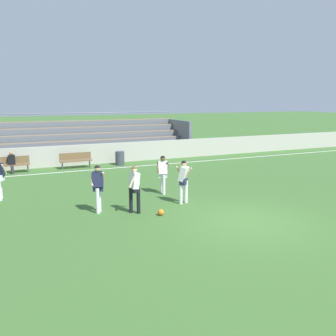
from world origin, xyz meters
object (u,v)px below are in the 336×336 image
trash_bin (120,158)px  player_white_wide_right (134,185)px  player_white_pressing_high (184,178)px  spectator_seated (12,161)px  bench_near_wall_gap (12,163)px  bench_near_bin (76,159)px  player_dark_wide_left (98,184)px  player_white_on_ball (163,171)px  bleacher_stand (66,140)px  soccer_ball (161,212)px

trash_bin → player_white_wide_right: bearing=-103.1°
player_white_wide_right → player_white_pressing_high: bearing=10.2°
spectator_seated → bench_near_wall_gap: bearing=90.0°
bench_near_bin → spectator_seated: 3.41m
trash_bin → player_dark_wide_left: 9.28m
player_white_on_ball → player_dark_wide_left: 3.42m
player_white_wide_right → player_white_on_ball: bearing=46.3°
trash_bin → player_dark_wide_left: player_dark_wide_left is taller
spectator_seated → bench_near_bin: bearing=2.0°
bleacher_stand → bench_near_bin: 3.74m
player_white_pressing_high → player_white_on_ball: size_ratio=1.03×
trash_bin → bench_near_wall_gap: bearing=179.7°
bleacher_stand → player_white_wide_right: (0.44, -12.94, -0.27)m
trash_bin → player_white_pressing_high: bearing=-90.3°
bleacher_stand → bench_near_wall_gap: bearing=-133.2°
player_dark_wide_left → player_white_on_ball: bearing=25.1°
player_white_pressing_high → bench_near_bin: bearing=106.2°
trash_bin → player_white_on_ball: bearing=-91.7°
player_white_pressing_high → player_dark_wide_left: 3.26m
spectator_seated → player_white_wide_right: bearing=-67.0°
bleacher_stand → spectator_seated: bearing=-132.3°
bench_near_wall_gap → trash_bin: bearing=-0.3°
bench_near_bin → trash_bin: size_ratio=2.16×
bench_near_bin → bench_near_wall_gap: bearing=180.0°
spectator_seated → soccer_ball: size_ratio=5.50×
bench_near_wall_gap → spectator_seated: size_ratio=1.49×
spectator_seated → trash_bin: bearing=0.8°
trash_bin → player_white_wide_right: size_ratio=0.49×
player_white_wide_right → player_white_on_ball: player_white_wide_right is taller
bleacher_stand → bench_near_bin: bearing=-90.7°
bench_near_wall_gap → trash_bin: (6.03, -0.03, -0.13)m
player_white_on_ball → soccer_ball: 3.03m
player_white_wide_right → player_white_on_ball: size_ratio=1.04×
player_white_wide_right → player_white_pressing_high: player_white_wide_right is taller
bench_near_bin → spectator_seated: spectator_seated is taller
bench_near_wall_gap → bleacher_stand: bearing=46.8°
player_white_wide_right → player_dark_wide_left: (-1.15, 0.58, 0.01)m
bench_near_bin → soccer_ball: size_ratio=8.18×
trash_bin → bleacher_stand: bearing=124.9°
trash_bin → player_white_wide_right: (-2.15, -9.24, 0.59)m
bench_near_bin → soccer_ball: bench_near_bin is taller
player_white_wide_right → soccer_ball: bearing=-39.7°
bench_near_bin → player_white_on_ball: 7.64m
spectator_seated → soccer_ball: spectator_seated is taller
bleacher_stand → bench_near_wall_gap: (-3.44, -3.67, -0.73)m
player_white_pressing_high → trash_bin: bearing=89.7°
trash_bin → soccer_ball: size_ratio=3.79×
soccer_ball → player_white_on_ball: bearing=65.7°
player_dark_wide_left → spectator_seated: bearing=107.6°
player_white_pressing_high → player_white_on_ball: player_white_pressing_high is taller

